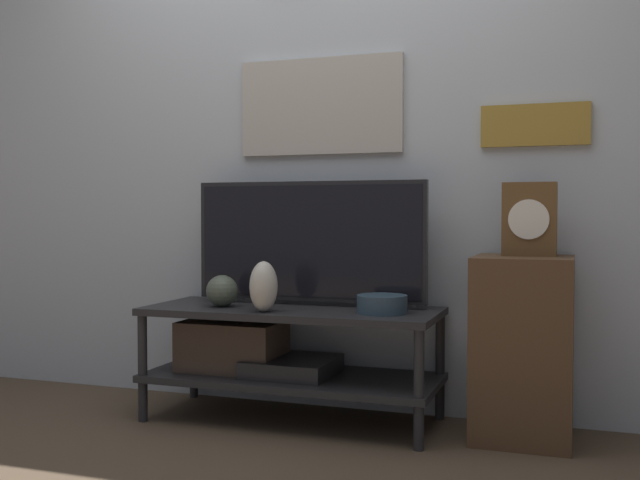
# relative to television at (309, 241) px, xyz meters

# --- Properties ---
(ground_plane) EXTENTS (12.00, 12.00, 0.00)m
(ground_plane) POSITION_rel_television_xyz_m (-0.04, -0.40, -0.77)
(ground_plane) COLOR #4C3D2D
(wall_back) EXTENTS (6.40, 0.08, 2.70)m
(wall_back) POSITION_rel_television_xyz_m (-0.03, 0.19, 0.59)
(wall_back) COLOR #B2BCC6
(wall_back) RESTS_ON ground_plane
(media_console) EXTENTS (1.25, 0.51, 0.49)m
(media_console) POSITION_rel_television_xyz_m (-0.14, -0.11, -0.46)
(media_console) COLOR #232326
(media_console) RESTS_ON ground_plane
(television) EXTENTS (1.05, 0.05, 0.54)m
(television) POSITION_rel_television_xyz_m (0.00, 0.00, 0.00)
(television) COLOR black
(television) RESTS_ON media_console
(vase_round_glass) EXTENTS (0.14, 0.14, 0.14)m
(vase_round_glass) POSITION_rel_television_xyz_m (-0.34, -0.18, -0.21)
(vase_round_glass) COLOR #4C5647
(vase_round_glass) RESTS_ON media_console
(vase_urn_stoneware) EXTENTS (0.11, 0.13, 0.21)m
(vase_urn_stoneware) POSITION_rel_television_xyz_m (-0.10, -0.27, -0.18)
(vase_urn_stoneware) COLOR beige
(vase_urn_stoneware) RESTS_ON media_console
(vase_wide_bowl) EXTENTS (0.20, 0.20, 0.07)m
(vase_wide_bowl) POSITION_rel_television_xyz_m (0.37, -0.16, -0.24)
(vase_wide_bowl) COLOR #2D4251
(vase_wide_bowl) RESTS_ON media_console
(side_table) EXTENTS (0.38, 0.39, 0.72)m
(side_table) POSITION_rel_television_xyz_m (0.92, -0.05, -0.41)
(side_table) COLOR #513823
(side_table) RESTS_ON ground_plane
(mantel_clock) EXTENTS (0.21, 0.11, 0.29)m
(mantel_clock) POSITION_rel_television_xyz_m (0.93, -0.02, 0.10)
(mantel_clock) COLOR brown
(mantel_clock) RESTS_ON side_table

